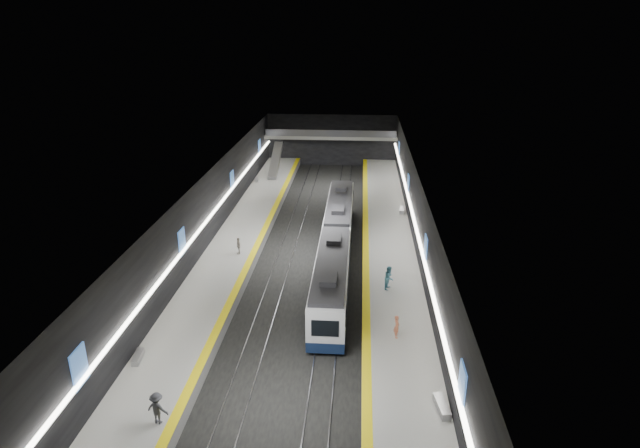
# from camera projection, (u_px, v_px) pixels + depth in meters

# --- Properties ---
(ground) EXTENTS (70.00, 70.00, 0.00)m
(ground) POSITION_uv_depth(u_px,v_px,m) (311.00, 256.00, 52.27)
(ground) COLOR black
(ground) RESTS_ON ground
(ceiling) EXTENTS (20.00, 70.00, 0.04)m
(ceiling) POSITION_uv_depth(u_px,v_px,m) (311.00, 177.00, 49.41)
(ceiling) COLOR beige
(ceiling) RESTS_ON wall_left
(wall_left) EXTENTS (0.04, 70.00, 8.00)m
(wall_left) POSITION_uv_depth(u_px,v_px,m) (208.00, 215.00, 51.56)
(wall_left) COLOR black
(wall_left) RESTS_ON ground
(wall_right) EXTENTS (0.04, 70.00, 8.00)m
(wall_right) POSITION_uv_depth(u_px,v_px,m) (417.00, 220.00, 50.13)
(wall_right) COLOR black
(wall_right) RESTS_ON ground
(wall_back) EXTENTS (20.00, 0.04, 8.00)m
(wall_back) POSITION_uv_depth(u_px,v_px,m) (332.00, 140.00, 83.44)
(wall_back) COLOR black
(wall_back) RESTS_ON ground
(platform_left) EXTENTS (5.00, 70.00, 1.00)m
(platform_left) POSITION_uv_depth(u_px,v_px,m) (235.00, 249.00, 52.63)
(platform_left) COLOR slate
(platform_left) RESTS_ON ground
(tile_surface_left) EXTENTS (5.00, 70.00, 0.02)m
(tile_surface_left) POSITION_uv_depth(u_px,v_px,m) (235.00, 244.00, 52.45)
(tile_surface_left) COLOR #9B9B96
(tile_surface_left) RESTS_ON platform_left
(tactile_strip_left) EXTENTS (0.60, 70.00, 0.02)m
(tactile_strip_left) POSITION_uv_depth(u_px,v_px,m) (257.00, 244.00, 52.29)
(tactile_strip_left) COLOR yellow
(tactile_strip_left) RESTS_ON platform_left
(platform_right) EXTENTS (5.00, 70.00, 1.00)m
(platform_right) POSITION_uv_depth(u_px,v_px,m) (388.00, 253.00, 51.56)
(platform_right) COLOR slate
(platform_right) RESTS_ON ground
(tile_surface_right) EXTENTS (5.00, 70.00, 0.02)m
(tile_surface_right) POSITION_uv_depth(u_px,v_px,m) (389.00, 249.00, 51.37)
(tile_surface_right) COLOR #9B9B96
(tile_surface_right) RESTS_ON platform_right
(tactile_strip_right) EXTENTS (0.60, 70.00, 0.02)m
(tactile_strip_right) POSITION_uv_depth(u_px,v_px,m) (366.00, 248.00, 51.53)
(tactile_strip_right) COLOR yellow
(tactile_strip_right) RESTS_ON platform_right
(rails) EXTENTS (6.52, 70.00, 0.12)m
(rails) POSITION_uv_depth(u_px,v_px,m) (311.00, 255.00, 52.25)
(rails) COLOR gray
(rails) RESTS_ON ground
(train) EXTENTS (2.69, 30.04, 3.60)m
(train) POSITION_uv_depth(u_px,v_px,m) (336.00, 243.00, 49.62)
(train) COLOR #101E3B
(train) RESTS_ON ground
(ad_posters) EXTENTS (19.94, 53.50, 2.20)m
(ad_posters) POSITION_uv_depth(u_px,v_px,m) (312.00, 209.00, 51.60)
(ad_posters) COLOR #3B69B3
(ad_posters) RESTS_ON wall_left
(cove_light_left) EXTENTS (0.25, 68.60, 0.12)m
(cove_light_left) POSITION_uv_depth(u_px,v_px,m) (210.00, 217.00, 51.62)
(cove_light_left) COLOR white
(cove_light_left) RESTS_ON wall_left
(cove_light_right) EXTENTS (0.25, 68.60, 0.12)m
(cove_light_right) POSITION_uv_depth(u_px,v_px,m) (415.00, 222.00, 50.21)
(cove_light_right) COLOR white
(cove_light_right) RESTS_ON wall_right
(mezzanine_bridge) EXTENTS (20.00, 3.00, 1.50)m
(mezzanine_bridge) POSITION_uv_depth(u_px,v_px,m) (331.00, 136.00, 81.14)
(mezzanine_bridge) COLOR gray
(mezzanine_bridge) RESTS_ON wall_left
(escalator) EXTENTS (1.20, 7.50, 3.92)m
(escalator) POSITION_uv_depth(u_px,v_px,m) (275.00, 160.00, 75.99)
(escalator) COLOR #99999E
(escalator) RESTS_ON platform_left
(bench_left_near) EXTENTS (0.66, 1.68, 0.40)m
(bench_left_near) POSITION_uv_depth(u_px,v_px,m) (138.00, 357.00, 34.52)
(bench_left_near) COLOR #99999E
(bench_left_near) RESTS_ON platform_left
(bench_left_far) EXTENTS (0.73, 1.72, 0.41)m
(bench_left_far) POSITION_uv_depth(u_px,v_px,m) (257.00, 180.00, 72.85)
(bench_left_far) COLOR #99999E
(bench_left_far) RESTS_ON platform_left
(bench_right_near) EXTENTS (0.85, 1.99, 0.47)m
(bench_right_near) POSITION_uv_depth(u_px,v_px,m) (442.00, 406.00, 30.05)
(bench_right_near) COLOR #99999E
(bench_right_near) RESTS_ON platform_right
(bench_right_far) EXTENTS (0.82, 1.98, 0.47)m
(bench_right_far) POSITION_uv_depth(u_px,v_px,m) (402.00, 210.00, 61.09)
(bench_right_far) COLOR #99999E
(bench_right_far) RESTS_ON platform_right
(passenger_right_a) EXTENTS (0.46, 0.64, 1.67)m
(passenger_right_a) POSITION_uv_depth(u_px,v_px,m) (397.00, 327.00, 36.75)
(passenger_right_a) COLOR #D5734F
(passenger_right_a) RESTS_ON platform_right
(passenger_right_b) EXTENTS (1.04, 1.17, 1.98)m
(passenger_right_b) POSITION_uv_depth(u_px,v_px,m) (389.00, 278.00, 43.38)
(passenger_right_b) COLOR #5299B3
(passenger_right_b) RESTS_ON platform_right
(passenger_left_a) EXTENTS (0.77, 1.04, 1.64)m
(passenger_left_a) POSITION_uv_depth(u_px,v_px,m) (239.00, 246.00, 49.96)
(passenger_left_a) COLOR beige
(passenger_left_a) RESTS_ON platform_left
(passenger_left_b) EXTENTS (1.35, 0.95, 1.90)m
(passenger_left_b) POSITION_uv_depth(u_px,v_px,m) (157.00, 409.00, 28.84)
(passenger_left_b) COLOR #3A3C41
(passenger_left_b) RESTS_ON platform_left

